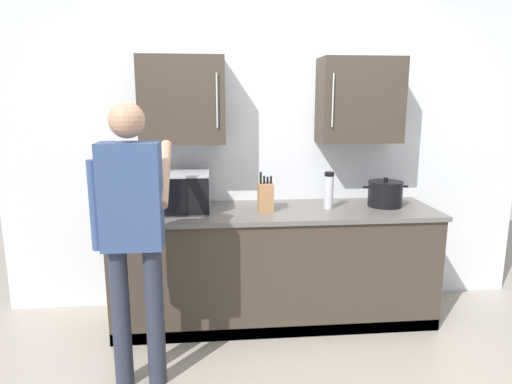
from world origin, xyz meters
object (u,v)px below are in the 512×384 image
object	(u,v)px
thermos_flask	(329,190)
stock_pot	(385,194)
person_figure	(133,223)
microwave_oven	(169,192)
knife_block	(265,197)

from	to	relation	value
thermos_flask	stock_pot	xyz separation A→B (m)	(0.46, 0.03, -0.04)
thermos_flask	person_figure	distance (m)	1.54
microwave_oven	person_figure	distance (m)	0.82
microwave_oven	stock_pot	size ratio (longest dim) A/B	1.52
microwave_oven	thermos_flask	bearing A→B (deg)	-2.24
thermos_flask	person_figure	xyz separation A→B (m)	(-1.35, -0.76, -0.02)
stock_pot	person_figure	bearing A→B (deg)	-156.37
knife_block	stock_pot	bearing A→B (deg)	3.05
knife_block	microwave_oven	bearing A→B (deg)	174.88
thermos_flask	stock_pot	bearing A→B (deg)	4.17
thermos_flask	stock_pot	world-z (taller)	thermos_flask
microwave_oven	person_figure	xyz separation A→B (m)	(-0.13, -0.81, -0.02)
microwave_oven	knife_block	bearing A→B (deg)	-5.12
microwave_oven	thermos_flask	size ratio (longest dim) A/B	1.94
thermos_flask	microwave_oven	bearing A→B (deg)	177.76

